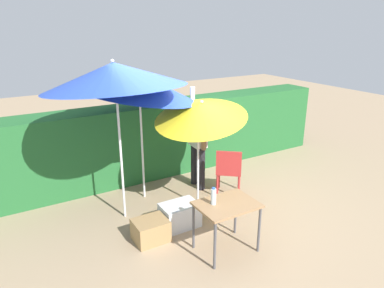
# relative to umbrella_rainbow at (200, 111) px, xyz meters

# --- Properties ---
(ground_plane) EXTENTS (24.00, 24.00, 0.00)m
(ground_plane) POSITION_rel_umbrella_rainbow_xyz_m (-0.09, -0.20, -1.67)
(ground_plane) COLOR #9E8466
(hedge_row) EXTENTS (8.00, 0.70, 1.48)m
(hedge_row) POSITION_rel_umbrella_rainbow_xyz_m (-0.09, 1.64, -0.93)
(hedge_row) COLOR #23602D
(hedge_row) RESTS_ON ground_plane
(umbrella_rainbow) EXTENTS (1.55, 1.51, 2.03)m
(umbrella_rainbow) POSITION_rel_umbrella_rainbow_xyz_m (0.00, 0.00, 0.00)
(umbrella_rainbow) COLOR silver
(umbrella_rainbow) RESTS_ON ground_plane
(umbrella_orange) EXTENTS (2.08, 2.09, 2.57)m
(umbrella_orange) POSITION_rel_umbrella_rainbow_xyz_m (-1.25, 0.29, 0.61)
(umbrella_orange) COLOR silver
(umbrella_orange) RESTS_ON ground_plane
(umbrella_yellow) EXTENTS (2.00, 1.97, 2.39)m
(umbrella_yellow) POSITION_rel_umbrella_rainbow_xyz_m (-0.68, 0.80, 0.36)
(umbrella_yellow) COLOR silver
(umbrella_yellow) RESTS_ON ground_plane
(person_vendor) EXTENTS (0.25, 0.56, 1.88)m
(person_vendor) POSITION_rel_umbrella_rainbow_xyz_m (0.37, 0.65, -0.73)
(person_vendor) COLOR black
(person_vendor) RESTS_ON ground_plane
(chair_plastic) EXTENTS (0.62, 0.62, 0.89)m
(chair_plastic) POSITION_rel_umbrella_rainbow_xyz_m (0.65, 0.06, -1.16)
(chair_plastic) COLOR #B72D2D
(chair_plastic) RESTS_ON ground_plane
(cooler_box) EXTENTS (0.57, 0.40, 0.37)m
(cooler_box) POSITION_rel_umbrella_rainbow_xyz_m (-0.60, -0.40, -1.48)
(cooler_box) COLOR silver
(cooler_box) RESTS_ON ground_plane
(crate_cardboard) EXTENTS (0.48, 0.40, 0.32)m
(crate_cardboard) POSITION_rel_umbrella_rainbow_xyz_m (-1.14, -0.52, -1.51)
(crate_cardboard) COLOR #9E7A4C
(crate_cardboard) RESTS_ON ground_plane
(folding_table) EXTENTS (0.80, 0.60, 0.71)m
(folding_table) POSITION_rel_umbrella_rainbow_xyz_m (-0.35, -1.25, -1.04)
(folding_table) COLOR #4C4C51
(folding_table) RESTS_ON ground_plane
(bottle_water) EXTENTS (0.07, 0.07, 0.24)m
(bottle_water) POSITION_rel_umbrella_rainbow_xyz_m (-0.51, -1.17, -0.84)
(bottle_water) COLOR silver
(bottle_water) RESTS_ON folding_table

